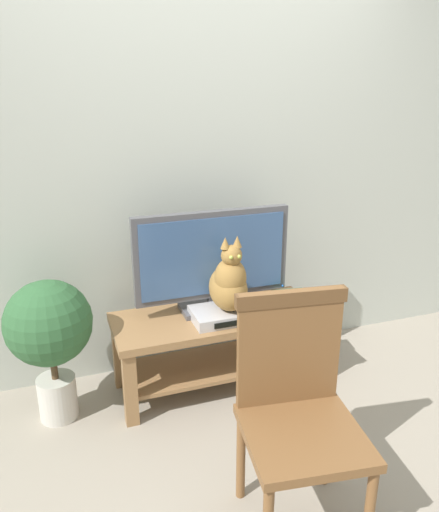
{
  "coord_description": "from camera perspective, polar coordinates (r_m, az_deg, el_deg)",
  "views": [
    {
      "loc": [
        -0.88,
        -1.99,
        1.78
      ],
      "look_at": [
        -0.01,
        0.47,
        0.86
      ],
      "focal_mm": 35.24,
      "sensor_mm": 36.0,
      "label": 1
    }
  ],
  "objects": [
    {
      "name": "ground_plane",
      "position": [
        2.81,
        3.54,
        -19.88
      ],
      "size": [
        12.0,
        12.0,
        0.0
      ],
      "primitive_type": "plane",
      "color": "gray"
    },
    {
      "name": "back_wall",
      "position": [
        3.08,
        -2.88,
        12.39
      ],
      "size": [
        7.0,
        0.12,
        2.8
      ],
      "primitive_type": "cube",
      "color": "#B7BCB2",
      "rests_on": "ground"
    },
    {
      "name": "tv_stand",
      "position": [
        3.02,
        -0.32,
        -9.04
      ],
      "size": [
        1.21,
        0.48,
        0.48
      ],
      "color": "olive",
      "rests_on": "ground"
    },
    {
      "name": "tv",
      "position": [
        2.89,
        -0.79,
        -0.39
      ],
      "size": [
        0.92,
        0.2,
        0.61
      ],
      "color": "#4C4C51",
      "rests_on": "tv_stand"
    },
    {
      "name": "media_box",
      "position": [
        2.89,
        0.96,
        -6.56
      ],
      "size": [
        0.42,
        0.25,
        0.06
      ],
      "color": "#BCBCC1",
      "rests_on": "tv_stand"
    },
    {
      "name": "cat",
      "position": [
        2.8,
        1.12,
        -3.09
      ],
      "size": [
        0.21,
        0.36,
        0.45
      ],
      "color": "olive",
      "rests_on": "media_box"
    },
    {
      "name": "wooden_chair",
      "position": [
        2.13,
        8.75,
        -15.73
      ],
      "size": [
        0.52,
        0.52,
        0.98
      ],
      "color": "brown",
      "rests_on": "ground"
    },
    {
      "name": "book_stack",
      "position": [
        3.09,
        7.84,
        -4.89
      ],
      "size": [
        0.24,
        0.17,
        0.08
      ],
      "color": "#B2332D",
      "rests_on": "tv_stand"
    },
    {
      "name": "potted_plant",
      "position": [
        2.8,
        -18.75,
        -8.08
      ],
      "size": [
        0.45,
        0.45,
        0.81
      ],
      "color": "beige",
      "rests_on": "ground"
    }
  ]
}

